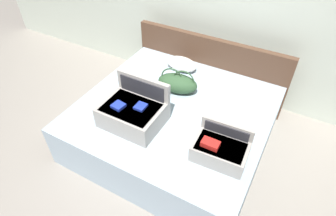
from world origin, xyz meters
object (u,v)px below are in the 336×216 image
at_px(bed, 174,124).
at_px(hard_case_medium, 221,148).
at_px(hard_case_large, 133,112).
at_px(duffel_bag, 177,83).
at_px(pillow_near_headboard, 182,64).

height_order(bed, hard_case_medium, hard_case_medium).
height_order(bed, hard_case_large, hard_case_large).
distance_m(bed, duffel_bag, 0.47).
bearing_deg(bed, hard_case_large, -122.61).
bearing_deg(duffel_bag, pillow_near_headboard, 110.93).
distance_m(bed, hard_case_medium, 0.86).
height_order(hard_case_medium, duffel_bag, same).
relative_size(bed, hard_case_medium, 4.06).
xyz_separation_m(hard_case_medium, pillow_near_headboard, (-0.95, 1.10, -0.02)).
distance_m(bed, pillow_near_headboard, 0.82).
relative_size(bed, hard_case_large, 3.38).
distance_m(hard_case_medium, duffel_bag, 1.03).
distance_m(hard_case_medium, pillow_near_headboard, 1.45).
distance_m(duffel_bag, pillow_near_headboard, 0.46).
distance_m(hard_case_large, duffel_bag, 0.69).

